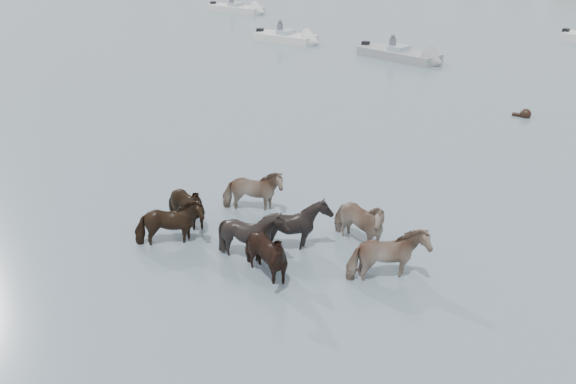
% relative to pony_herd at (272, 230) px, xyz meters
% --- Properties ---
extents(ground, '(400.00, 400.00, 0.00)m').
position_rel_pony_herd_xyz_m(ground, '(0.60, -0.19, -0.52)').
color(ground, slate).
rests_on(ground, ground).
extents(pony_herd, '(7.44, 4.48, 1.55)m').
position_rel_pony_herd_xyz_m(pony_herd, '(0.00, 0.00, 0.00)').
color(pony_herd, black).
rests_on(pony_herd, ground).
extents(swimming_pony, '(0.72, 0.44, 0.44)m').
position_rel_pony_herd_xyz_m(swimming_pony, '(3.58, 14.01, -0.42)').
color(swimming_pony, black).
rests_on(swimming_pony, ground).
extents(motorboat_a, '(4.52, 1.87, 1.92)m').
position_rel_pony_herd_xyz_m(motorboat_a, '(-11.46, 22.94, -0.29)').
color(motorboat_a, silver).
rests_on(motorboat_a, ground).
extents(motorboat_b, '(5.35, 2.97, 1.92)m').
position_rel_pony_herd_xyz_m(motorboat_b, '(-3.63, 21.47, -0.29)').
color(motorboat_b, gray).
rests_on(motorboat_b, ground).
extents(motorboat_f, '(5.31, 2.00, 1.92)m').
position_rel_pony_herd_xyz_m(motorboat_f, '(-20.76, 31.78, -0.29)').
color(motorboat_f, silver).
rests_on(motorboat_f, ground).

